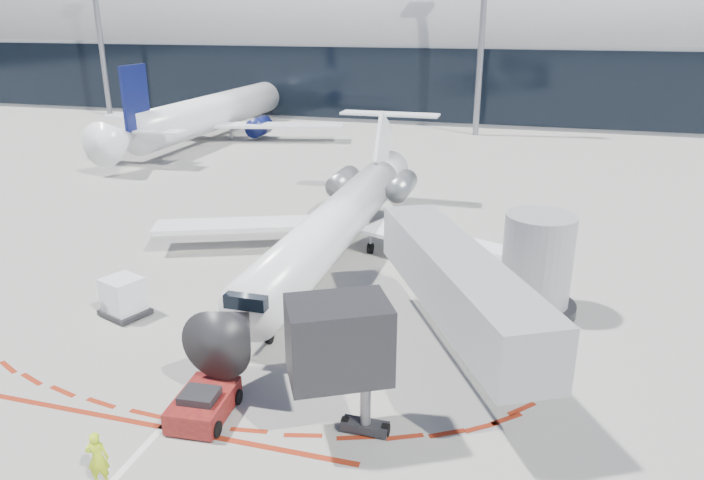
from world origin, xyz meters
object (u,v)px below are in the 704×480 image
(pushback_tug, at_px, (204,404))
(ramp_worker, at_px, (98,458))
(uld_container, at_px, (123,297))
(regional_jet, at_px, (339,220))

(pushback_tug, bearing_deg, ramp_worker, -114.15)
(ramp_worker, xyz_separation_m, uld_container, (-6.05, 9.96, 0.03))
(regional_jet, bearing_deg, ramp_worker, -94.45)
(ramp_worker, bearing_deg, regional_jet, -114.89)
(ramp_worker, relative_size, uld_container, 0.73)
(pushback_tug, distance_m, uld_container, 9.63)
(ramp_worker, bearing_deg, uld_container, -79.19)
(pushback_tug, xyz_separation_m, uld_container, (-7.43, 6.12, 0.42))
(regional_jet, height_order, uld_container, regional_jet)
(regional_jet, relative_size, ramp_worker, 15.73)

